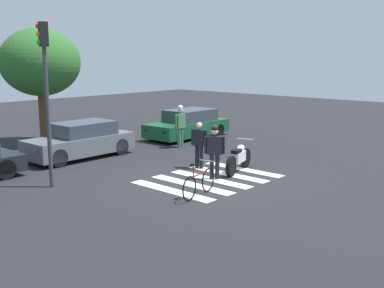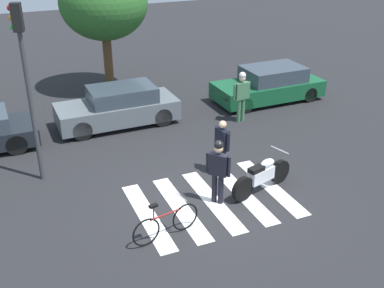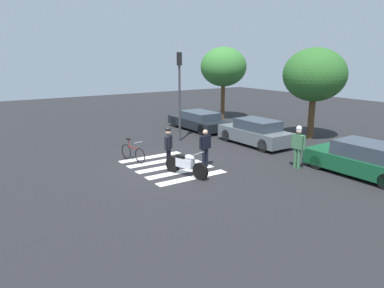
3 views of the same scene
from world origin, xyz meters
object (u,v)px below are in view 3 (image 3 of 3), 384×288
leaning_bicycle (133,153)px  car_green_compact (363,160)px  officer_on_foot (205,146)px  car_black_suv (199,121)px  pedestrian_bystander (298,144)px  traffic_light_pole (179,83)px  police_motorcycle (186,164)px  car_grey_coupe (255,133)px  officer_by_motorcycle (168,144)px

leaning_bicycle → car_green_compact: size_ratio=0.40×
officer_on_foot → car_black_suv: (-6.89, 4.40, -0.35)m
pedestrian_bystander → leaning_bicycle: bearing=-132.2°
pedestrian_bystander → traffic_light_pole: traffic_light_pole is taller
police_motorcycle → traffic_light_pole: bearing=150.6°
car_grey_coupe → traffic_light_pole: 4.94m
pedestrian_bystander → officer_by_motorcycle: bearing=-124.8°
traffic_light_pole → pedestrian_bystander: bearing=11.3°
pedestrian_bystander → car_black_suv: 9.33m
officer_by_motorcycle → car_grey_coupe: (-1.00, 5.98, -0.36)m
pedestrian_bystander → car_green_compact: (2.08, 1.48, -0.44)m
pedestrian_bystander → car_green_compact: bearing=35.3°
officer_on_foot → car_grey_coupe: size_ratio=0.39×
police_motorcycle → car_grey_coupe: bearing=111.5°
officer_on_foot → car_grey_coupe: (-1.79, 4.61, -0.27)m
car_grey_coupe → car_green_compact: bearing=0.2°
car_grey_coupe → traffic_light_pole: traffic_light_pole is taller
officer_by_motorcycle → car_grey_coupe: 6.07m
police_motorcycle → car_grey_coupe: 6.39m
officer_on_foot → car_grey_coupe: bearing=111.2°
car_black_suv → pedestrian_bystander: bearing=-7.7°
police_motorcycle → officer_on_foot: officer_on_foot is taller
leaning_bicycle → pedestrian_bystander: (4.90, 5.40, 0.71)m
leaning_bicycle → traffic_light_pole: (-2.32, 3.96, 2.85)m
leaning_bicycle → officer_by_motorcycle: size_ratio=0.97×
officer_by_motorcycle → car_black_suv: bearing=136.6°
officer_by_motorcycle → car_green_compact: size_ratio=0.41×
car_green_compact → traffic_light_pole: bearing=-162.6°
pedestrian_bystander → car_black_suv: size_ratio=0.40×
car_black_suv → leaning_bicycle: bearing=-56.9°
officer_on_foot → pedestrian_bystander: 3.94m
officer_by_motorcycle → car_black_suv: size_ratio=0.39×
pedestrian_bystander → car_black_suv: (-9.23, 1.24, -0.50)m
officer_on_foot → car_black_suv: officer_on_foot is taller
car_black_suv → car_grey_coupe: car_grey_coupe is taller
officer_on_foot → officer_by_motorcycle: bearing=-120.2°
officer_on_foot → police_motorcycle: bearing=-67.7°
officer_by_motorcycle → police_motorcycle: bearing=1.2°
car_black_suv → traffic_light_pole: bearing=-53.1°
police_motorcycle → car_black_suv: (-7.43, 5.74, 0.12)m
leaning_bicycle → car_grey_coupe: bearing=83.7°
officer_on_foot → traffic_light_pole: size_ratio=0.34×
leaning_bicycle → officer_by_motorcycle: bearing=26.5°
car_black_suv → traffic_light_pole: size_ratio=0.94×
car_green_compact → officer_on_foot: bearing=-133.7°
police_motorcycle → officer_by_motorcycle: 1.46m
car_grey_coupe → pedestrian_bystander: bearing=-19.3°
officer_by_motorcycle → car_grey_coupe: officer_by_motorcycle is taller
car_black_suv → car_green_compact: (11.32, 0.23, 0.06)m
leaning_bicycle → police_motorcycle: bearing=16.3°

